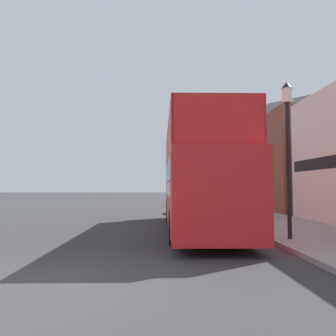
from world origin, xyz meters
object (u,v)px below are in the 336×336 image
(tour_bus, at_px, (198,185))
(lamp_post_nearest, at_px, (288,130))
(parked_car_ahead_of_bus, at_px, (191,202))
(lamp_post_second, at_px, (229,160))

(tour_bus, height_order, lamp_post_nearest, lamp_post_nearest)
(lamp_post_nearest, bearing_deg, tour_bus, 126.87)
(tour_bus, xyz_separation_m, parked_car_ahead_of_bus, (0.70, 8.56, -1.12))
(parked_car_ahead_of_bus, distance_m, lamp_post_nearest, 12.25)
(lamp_post_nearest, bearing_deg, lamp_post_second, 89.99)
(parked_car_ahead_of_bus, xyz_separation_m, lamp_post_nearest, (1.73, -11.80, 2.82))
(tour_bus, xyz_separation_m, lamp_post_nearest, (2.43, -3.24, 1.70))
(lamp_post_nearest, bearing_deg, parked_car_ahead_of_bus, 98.32)
(lamp_post_second, bearing_deg, lamp_post_nearest, -90.01)
(lamp_post_second, bearing_deg, tour_bus, -116.32)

